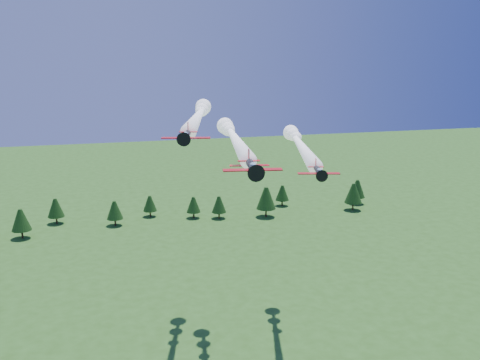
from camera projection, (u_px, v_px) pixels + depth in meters
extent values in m
cylinder|color=black|center=(252.00, 167.00, 75.68)|extent=(2.13, 6.25, 1.14)
cone|color=black|center=(255.00, 172.00, 72.21)|extent=(1.29, 1.20, 1.14)
cone|color=black|center=(256.00, 173.00, 71.55)|extent=(0.58, 0.59, 0.50)
cylinder|color=black|center=(256.00, 173.00, 71.36)|extent=(2.36, 0.44, 2.39)
cube|color=red|center=(253.00, 170.00, 75.33)|extent=(8.56, 2.89, 0.14)
cube|color=red|center=(249.00, 161.00, 79.58)|extent=(3.41, 1.49, 0.08)
cube|color=red|center=(249.00, 155.00, 79.49)|extent=(0.28, 1.08, 1.65)
ellipsoid|color=#99D0ED|center=(253.00, 165.00, 74.59)|extent=(1.03, 1.48, 0.71)
sphere|color=white|center=(230.00, 131.00, 111.63)|extent=(2.30, 2.30, 2.30)
sphere|color=white|center=(228.00, 128.00, 116.10)|extent=(3.00, 3.00, 3.00)
sphere|color=white|center=(227.00, 125.00, 120.56)|extent=(3.70, 3.70, 3.70)
cylinder|color=black|center=(186.00, 135.00, 80.99)|extent=(2.35, 5.47, 1.00)
cone|color=black|center=(184.00, 139.00, 77.93)|extent=(1.20, 1.12, 1.00)
cone|color=black|center=(184.00, 139.00, 77.34)|extent=(0.54, 0.55, 0.44)
cylinder|color=black|center=(184.00, 139.00, 77.18)|extent=(2.04, 0.58, 2.10)
cube|color=red|center=(186.00, 138.00, 80.68)|extent=(7.49, 3.20, 0.12)
cube|color=red|center=(188.00, 132.00, 84.43)|extent=(3.02, 1.56, 0.07)
cube|color=red|center=(188.00, 127.00, 84.35)|extent=(0.33, 0.94, 1.45)
ellipsoid|color=#99D0ED|center=(185.00, 134.00, 80.03)|extent=(1.00, 1.34, 0.62)
sphere|color=white|center=(201.00, 111.00, 116.99)|extent=(2.30, 2.30, 2.30)
sphere|color=white|center=(203.00, 109.00, 121.53)|extent=(3.00, 3.00, 3.00)
sphere|color=white|center=(204.00, 107.00, 126.07)|extent=(3.70, 3.70, 3.70)
cylinder|color=black|center=(319.00, 171.00, 85.88)|extent=(2.16, 4.99, 0.91)
cone|color=black|center=(321.00, 175.00, 83.09)|extent=(1.09, 1.03, 0.91)
cone|color=black|center=(322.00, 176.00, 82.55)|extent=(0.49, 0.50, 0.40)
cylinder|color=black|center=(322.00, 176.00, 82.40)|extent=(1.86, 0.53, 1.91)
cube|color=red|center=(319.00, 173.00, 85.59)|extent=(6.83, 2.94, 0.11)
cube|color=red|center=(316.00, 167.00, 89.02)|extent=(2.75, 1.44, 0.06)
cube|color=red|center=(316.00, 162.00, 88.95)|extent=(0.30, 0.86, 1.32)
ellipsoid|color=#99D0ED|center=(319.00, 170.00, 85.00)|extent=(0.92, 1.23, 0.57)
sphere|color=white|center=(295.00, 137.00, 121.24)|extent=(2.30, 2.30, 2.30)
sphere|color=white|center=(293.00, 135.00, 125.74)|extent=(3.00, 3.00, 3.00)
sphere|color=white|center=(291.00, 132.00, 130.24)|extent=(3.70, 3.70, 3.70)
cylinder|color=black|center=(249.00, 163.00, 91.92)|extent=(1.88, 5.07, 0.92)
cone|color=black|center=(251.00, 167.00, 89.10)|extent=(1.07, 1.00, 0.92)
cone|color=black|center=(251.00, 167.00, 88.56)|extent=(0.48, 0.49, 0.41)
cylinder|color=black|center=(251.00, 168.00, 88.41)|extent=(1.91, 0.42, 1.94)
cube|color=red|center=(249.00, 165.00, 91.63)|extent=(6.94, 2.56, 0.11)
cube|color=red|center=(248.00, 159.00, 95.10)|extent=(2.78, 1.29, 0.06)
cube|color=red|center=(248.00, 155.00, 95.02)|extent=(0.25, 0.88, 1.34)
ellipsoid|color=#99D0ED|center=(250.00, 162.00, 91.03)|extent=(0.87, 1.22, 0.58)
cylinder|color=#382314|center=(357.00, 200.00, 217.99)|extent=(0.60, 0.60, 2.78)
cone|color=#173610|center=(357.00, 189.00, 216.86)|extent=(6.36, 6.36, 7.16)
cylinder|color=#382314|center=(150.00, 214.00, 200.76)|extent=(0.60, 0.60, 2.24)
cone|color=#173610|center=(150.00, 203.00, 199.85)|extent=(5.12, 5.12, 5.76)
cylinder|color=#382314|center=(219.00, 215.00, 198.64)|extent=(0.60, 0.60, 2.34)
cone|color=#173610|center=(219.00, 204.00, 197.69)|extent=(5.36, 5.36, 6.03)
cylinder|color=#382314|center=(57.00, 220.00, 192.33)|extent=(0.60, 0.60, 2.59)
cone|color=#173610|center=(56.00, 208.00, 191.28)|extent=(5.92, 5.92, 6.66)
cylinder|color=#382314|center=(115.00, 222.00, 190.10)|extent=(0.60, 0.60, 2.51)
cone|color=#173610|center=(115.00, 210.00, 189.08)|extent=(5.74, 5.74, 6.45)
cylinder|color=#382314|center=(353.00, 206.00, 209.15)|extent=(0.60, 0.60, 2.97)
cone|color=#173610|center=(353.00, 193.00, 207.95)|extent=(6.79, 6.79, 7.64)
cylinder|color=#382314|center=(194.00, 215.00, 199.02)|extent=(0.60, 0.60, 2.25)
cone|color=#173610|center=(193.00, 205.00, 198.10)|extent=(5.15, 5.15, 5.79)
cylinder|color=#382314|center=(282.00, 203.00, 215.21)|extent=(0.60, 0.60, 2.36)
cone|color=#173610|center=(282.00, 193.00, 214.25)|extent=(5.38, 5.38, 6.06)
cylinder|color=#382314|center=(266.00, 213.00, 200.41)|extent=(0.60, 0.60, 3.18)
cone|color=#173610|center=(266.00, 198.00, 199.12)|extent=(7.27, 7.27, 8.18)
cylinder|color=#382314|center=(22.00, 234.00, 176.81)|extent=(0.60, 0.60, 2.79)
cone|color=#173610|center=(21.00, 220.00, 175.68)|extent=(6.37, 6.37, 7.17)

